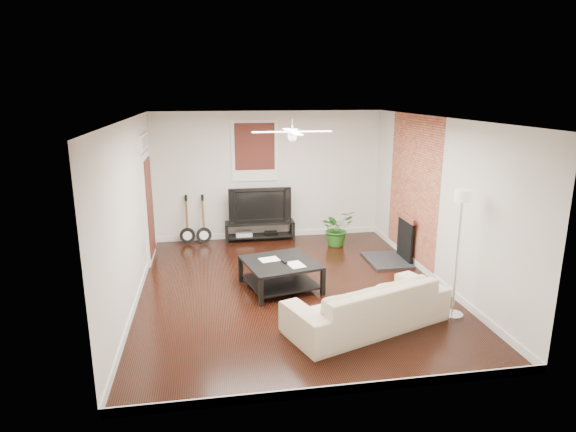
# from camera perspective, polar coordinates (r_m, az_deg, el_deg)

# --- Properties ---
(room) EXTENTS (5.01, 6.01, 2.81)m
(room) POSITION_cam_1_polar(r_m,az_deg,el_deg) (7.81, 0.48, 1.05)
(room) COLOR black
(room) RESTS_ON ground
(brick_accent) EXTENTS (0.02, 2.20, 2.80)m
(brick_accent) POSITION_cam_1_polar(r_m,az_deg,el_deg) (9.47, 14.43, 2.98)
(brick_accent) COLOR #AA4836
(brick_accent) RESTS_ON floor
(fireplace) EXTENTS (0.80, 1.10, 0.92)m
(fireplace) POSITION_cam_1_polar(r_m,az_deg,el_deg) (9.59, 12.49, -2.56)
(fireplace) COLOR black
(fireplace) RESTS_ON floor
(window_back) EXTENTS (1.00, 0.06, 1.30)m
(window_back) POSITION_cam_1_polar(r_m,az_deg,el_deg) (10.58, -3.92, 7.60)
(window_back) COLOR #3D1310
(window_back) RESTS_ON wall_back
(door_left) EXTENTS (0.08, 1.00, 2.50)m
(door_left) POSITION_cam_1_polar(r_m,az_deg,el_deg) (9.66, -16.08, 2.18)
(door_left) COLOR white
(door_left) RESTS_ON wall_left
(tv_stand) EXTENTS (1.51, 0.40, 0.42)m
(tv_stand) POSITION_cam_1_polar(r_m,az_deg,el_deg) (10.75, -3.32, -1.75)
(tv_stand) COLOR black
(tv_stand) RESTS_ON floor
(tv) EXTENTS (1.35, 0.18, 0.78)m
(tv) POSITION_cam_1_polar(r_m,az_deg,el_deg) (10.61, -3.38, 1.39)
(tv) COLOR black
(tv) RESTS_ON tv_stand
(coffee_table) EXTENTS (1.35, 1.35, 0.47)m
(coffee_table) POSITION_cam_1_polar(r_m,az_deg,el_deg) (8.17, -0.91, -6.89)
(coffee_table) COLOR black
(coffee_table) RESTS_ON floor
(sofa) EXTENTS (2.50, 1.66, 0.68)m
(sofa) POSITION_cam_1_polar(r_m,az_deg,el_deg) (6.97, 9.28, -10.10)
(sofa) COLOR #C5AB94
(sofa) RESTS_ON floor
(floor_lamp) EXTENTS (0.40, 0.40, 1.90)m
(floor_lamp) POSITION_cam_1_polar(r_m,az_deg,el_deg) (7.36, 19.27, -4.28)
(floor_lamp) COLOR white
(floor_lamp) RESTS_ON floor
(potted_plant) EXTENTS (0.88, 0.83, 0.77)m
(potted_plant) POSITION_cam_1_polar(r_m,az_deg,el_deg) (10.36, 5.74, -1.42)
(potted_plant) COLOR #25611B
(potted_plant) RESTS_ON floor
(guitar_left) EXTENTS (0.33, 0.24, 1.07)m
(guitar_left) POSITION_cam_1_polar(r_m,az_deg,el_deg) (10.59, -11.80, -0.48)
(guitar_left) COLOR black
(guitar_left) RESTS_ON floor
(guitar_right) EXTENTS (0.35, 0.26, 1.07)m
(guitar_right) POSITION_cam_1_polar(r_m,az_deg,el_deg) (10.55, -9.91, -0.44)
(guitar_right) COLOR black
(guitar_right) RESTS_ON floor
(ceiling_fan) EXTENTS (1.24, 1.24, 0.32)m
(ceiling_fan) POSITION_cam_1_polar(r_m,az_deg,el_deg) (7.62, 0.50, 9.86)
(ceiling_fan) COLOR white
(ceiling_fan) RESTS_ON ceiling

